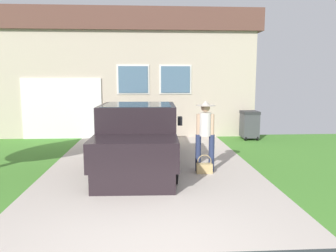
# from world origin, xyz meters

# --- Properties ---
(pickup_truck) EXTENTS (2.04, 5.29, 1.63)m
(pickup_truck) POSITION_xyz_m (-0.34, 4.41, 0.72)
(pickup_truck) COLOR black
(pickup_truck) RESTS_ON ground
(person_with_hat) EXTENTS (0.47, 0.47, 1.74)m
(person_with_hat) POSITION_xyz_m (1.30, 3.87, 1.02)
(person_with_hat) COLOR navy
(person_with_hat) RESTS_ON ground
(handbag) EXTENTS (0.38, 0.18, 0.45)m
(handbag) POSITION_xyz_m (1.26, 3.68, 0.14)
(handbag) COLOR tan
(handbag) RESTS_ON ground
(house_with_garage) EXTENTS (11.34, 6.60, 4.89)m
(house_with_garage) POSITION_xyz_m (-1.35, 11.84, 2.47)
(house_with_garage) COLOR #C3B39C
(house_with_garage) RESTS_ON ground
(wheeled_trash_bin) EXTENTS (0.60, 0.72, 1.06)m
(wheeled_trash_bin) POSITION_xyz_m (3.71, 8.03, 0.58)
(wheeled_trash_bin) COLOR #424247
(wheeled_trash_bin) RESTS_ON ground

